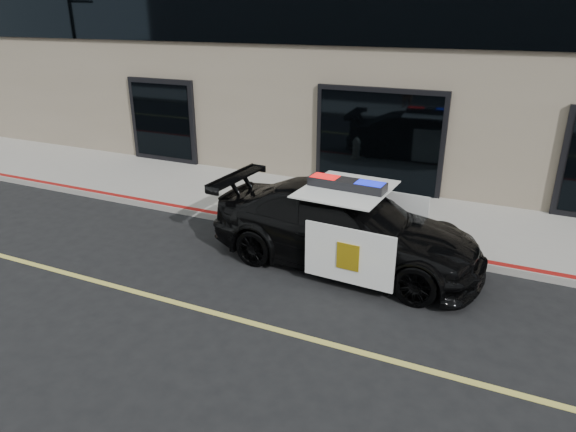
% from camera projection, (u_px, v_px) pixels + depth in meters
% --- Properties ---
extents(ground, '(120.00, 120.00, 0.00)m').
position_uv_depth(ground, '(313.00, 340.00, 7.83)').
color(ground, black).
rests_on(ground, ground).
extents(sidewalk_n, '(60.00, 3.50, 0.15)m').
position_uv_depth(sidewalk_n, '(396.00, 218.00, 12.23)').
color(sidewalk_n, gray).
rests_on(sidewalk_n, ground).
extents(police_car, '(2.77, 5.55, 1.74)m').
position_uv_depth(police_car, '(345.00, 227.00, 9.94)').
color(police_car, black).
rests_on(police_car, ground).
extents(fire_hydrant, '(0.33, 0.45, 0.72)m').
position_uv_depth(fire_hydrant, '(281.00, 204.00, 11.96)').
color(fire_hydrant, silver).
rests_on(fire_hydrant, sidewalk_n).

